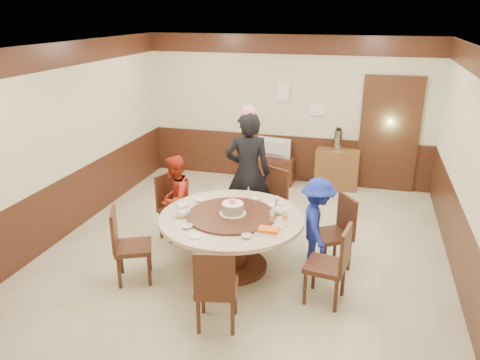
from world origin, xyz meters
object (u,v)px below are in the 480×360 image
(person_standing, at_px, (248,173))
(birthday_cake, at_px, (233,208))
(person_blue, at_px, (317,224))
(tv_stand, at_px, (272,170))
(shrimp_platter, at_px, (269,231))
(thermos, at_px, (338,140))
(person_red, at_px, (175,199))
(side_cabinet, at_px, (337,169))
(banquet_table, at_px, (232,231))
(television, at_px, (273,148))

(person_standing, xyz_separation_m, birthday_cake, (0.11, -1.17, -0.07))
(person_blue, height_order, tv_stand, person_blue)
(person_standing, height_order, shrimp_platter, person_standing)
(thermos, bearing_deg, shrimp_platter, -97.69)
(tv_stand, bearing_deg, person_red, -107.05)
(person_red, height_order, birthday_cake, person_red)
(person_red, bearing_deg, tv_stand, 168.19)
(birthday_cake, height_order, tv_stand, birthday_cake)
(person_standing, relative_size, side_cabinet, 2.32)
(banquet_table, distance_m, birthday_cake, 0.32)
(television, bearing_deg, banquet_table, 103.84)
(person_blue, distance_m, television, 3.25)
(television, distance_m, side_cabinet, 1.29)
(person_red, distance_m, side_cabinet, 3.53)
(person_red, bearing_deg, person_standing, 128.67)
(television, bearing_deg, person_standing, 102.88)
(person_standing, distance_m, person_blue, 1.45)
(person_standing, bearing_deg, shrimp_platter, 98.14)
(person_blue, bearing_deg, side_cabinet, -13.86)
(person_standing, distance_m, birthday_cake, 1.18)
(tv_stand, bearing_deg, banquet_table, -87.18)
(side_cabinet, bearing_deg, person_red, -126.70)
(banquet_table, xyz_separation_m, thermos, (1.06, 3.39, 0.41))
(person_blue, bearing_deg, person_standing, 40.49)
(person_red, bearing_deg, person_blue, 89.00)
(person_blue, relative_size, shrimp_platter, 4.12)
(shrimp_platter, bearing_deg, person_red, 149.93)
(person_standing, height_order, tv_stand, person_standing)
(shrimp_platter, height_order, television, television)
(banquet_table, bearing_deg, tv_stand, 92.82)
(banquet_table, height_order, person_standing, person_standing)
(tv_stand, bearing_deg, birthday_cake, -86.96)
(tv_stand, height_order, television, television)
(person_standing, height_order, side_cabinet, person_standing)
(person_blue, height_order, television, person_blue)
(banquet_table, distance_m, person_blue, 1.11)
(shrimp_platter, distance_m, television, 3.77)
(person_red, relative_size, television, 1.90)
(thermos, bearing_deg, tv_stand, -178.60)
(person_blue, bearing_deg, tv_stand, 8.65)
(birthday_cake, xyz_separation_m, shrimp_platter, (0.54, -0.35, -0.08))
(shrimp_platter, relative_size, television, 0.44)
(television, bearing_deg, person_red, 83.96)
(person_red, relative_size, thermos, 3.40)
(person_blue, bearing_deg, thermos, -13.49)
(shrimp_platter, xyz_separation_m, tv_stand, (-0.72, 3.70, -0.53))
(banquet_table, relative_size, person_standing, 1.00)
(birthday_cake, height_order, television, birthday_cake)
(birthday_cake, height_order, side_cabinet, birthday_cake)
(person_blue, distance_m, tv_stand, 3.27)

